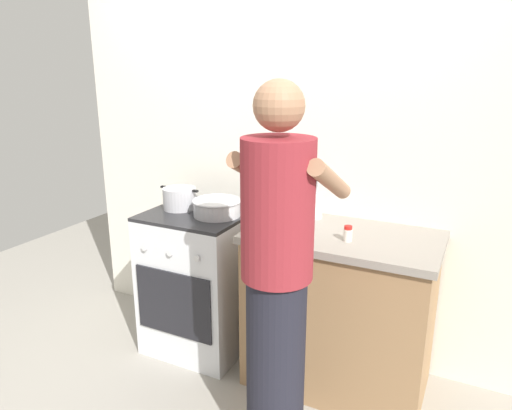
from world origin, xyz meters
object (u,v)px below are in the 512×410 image
pot (180,198)px  spice_bottle (348,234)px  utensil_crock (314,200)px  mixing_bowl (217,207)px  stove_range (202,279)px  person (277,285)px

pot → spice_bottle: size_ratio=3.38×
utensil_crock → pot: bearing=-166.2°
utensil_crock → spice_bottle: (0.29, -0.29, -0.07)m
pot → mixing_bowl: 0.28m
pot → spice_bottle: (1.09, -0.09, -0.03)m
stove_range → person: bearing=-38.4°
stove_range → spice_bottle: 1.07m
stove_range → mixing_bowl: (0.14, -0.02, 0.50)m
spice_bottle → person: bearing=-105.4°
mixing_bowl → utensil_crock: (0.52, 0.22, 0.05)m
mixing_bowl → spice_bottle: bearing=-5.1°
pot → mixing_bowl: bearing=-4.2°
stove_range → pot: 0.54m
mixing_bowl → person: 0.90m
person → stove_range: bearing=141.6°
mixing_bowl → spice_bottle: 0.81m
stove_range → spice_bottle: bearing=-5.7°
utensil_crock → person: 0.85m
spice_bottle → person: (-0.15, -0.54, -0.08)m
stove_range → pot: (-0.14, -0.00, 0.52)m
stove_range → spice_bottle: size_ratio=11.23×
pot → mixing_bowl: pot is taller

